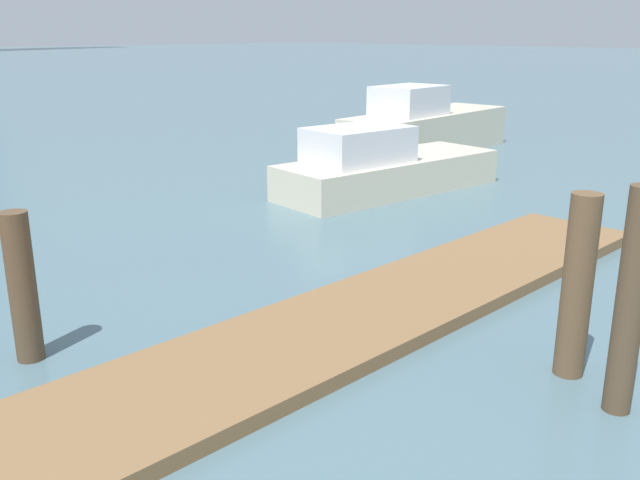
{
  "coord_description": "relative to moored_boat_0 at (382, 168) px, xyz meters",
  "views": [
    {
      "loc": [
        -3.3,
        5.54,
        3.68
      ],
      "look_at": [
        1.57,
        10.45,
        1.6
      ],
      "focal_mm": 39.21,
      "sensor_mm": 36.0,
      "label": 1
    }
  ],
  "objects": [
    {
      "name": "dock_piling_2",
      "position": [
        -5.83,
        -8.08,
        0.56
      ],
      "size": [
        0.28,
        0.28,
        2.32
      ],
      "primitive_type": "cylinder",
      "color": "brown",
      "rests_on": "ground_plane"
    },
    {
      "name": "moored_boat_0",
      "position": [
        0.0,
        0.0,
        0.0
      ],
      "size": [
        5.84,
        2.46,
        1.61
      ],
      "color": "beige",
      "rests_on": "ground_plane"
    },
    {
      "name": "moored_boat_1",
      "position": [
        5.23,
        2.75,
        0.18
      ],
      "size": [
        6.57,
        2.27,
        2.09
      ],
      "color": "beige",
      "rests_on": "ground_plane"
    },
    {
      "name": "dock_piling_1",
      "position": [
        -5.43,
        -7.37,
        0.43
      ],
      "size": [
        0.33,
        0.33,
        2.06
      ],
      "primitive_type": "cylinder",
      "color": "brown",
      "rests_on": "ground_plane"
    },
    {
      "name": "dock_piling_0",
      "position": [
        -9.55,
        -2.78,
        0.29
      ],
      "size": [
        0.31,
        0.31,
        1.77
      ],
      "primitive_type": "cylinder",
      "color": "brown",
      "rests_on": "ground_plane"
    },
    {
      "name": "floating_dock",
      "position": [
        -6.22,
        -4.82,
        -0.51
      ],
      "size": [
        12.7,
        2.0,
        0.18
      ],
      "primitive_type": "cube",
      "color": "olive",
      "rests_on": "ground_plane"
    }
  ]
}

